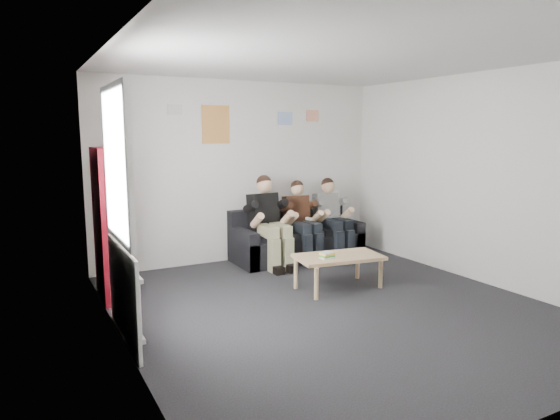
% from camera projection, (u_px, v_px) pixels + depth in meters
% --- Properties ---
extents(room_shell, '(5.00, 5.00, 5.00)m').
position_uv_depth(room_shell, '(335.00, 187.00, 5.37)').
color(room_shell, black).
rests_on(room_shell, ground).
extents(sofa, '(1.99, 0.82, 0.77)m').
position_uv_depth(sofa, '(296.00, 241.00, 7.73)').
color(sofa, black).
rests_on(sofa, ground).
extents(bookshelf, '(0.26, 0.79, 1.76)m').
position_uv_depth(bookshelf, '(110.00, 224.00, 5.80)').
color(bookshelf, maroon).
rests_on(bookshelf, ground).
extents(coffee_table, '(1.06, 0.58, 0.42)m').
position_uv_depth(coffee_table, '(339.00, 259.00, 6.20)').
color(coffee_table, tan).
rests_on(coffee_table, ground).
extents(game_cases, '(0.22, 0.20, 0.05)m').
position_uv_depth(game_cases, '(327.00, 255.00, 6.09)').
color(game_cases, silver).
rests_on(game_cases, coffee_table).
extents(person_left, '(0.42, 0.91, 1.32)m').
position_uv_depth(person_left, '(270.00, 222.00, 7.24)').
color(person_left, black).
rests_on(person_left, sofa).
extents(person_middle, '(0.37, 0.80, 1.22)m').
position_uv_depth(person_middle, '(302.00, 222.00, 7.51)').
color(person_middle, '#462A17').
rests_on(person_middle, sofa).
extents(person_right, '(0.38, 0.81, 1.23)m').
position_uv_depth(person_right, '(333.00, 218.00, 7.77)').
color(person_right, white).
rests_on(person_right, sofa).
extents(radiator, '(0.10, 0.64, 0.60)m').
position_uv_depth(radiator, '(132.00, 302.00, 4.69)').
color(radiator, silver).
rests_on(radiator, ground).
extents(window, '(0.05, 1.30, 2.36)m').
position_uv_depth(window, '(120.00, 232.00, 4.55)').
color(window, white).
rests_on(window, room_shell).
extents(poster_large, '(0.42, 0.01, 0.55)m').
position_uv_depth(poster_large, '(216.00, 124.00, 7.24)').
color(poster_large, gold).
rests_on(poster_large, room_shell).
extents(poster_blue, '(0.25, 0.01, 0.20)m').
position_uv_depth(poster_blue, '(285.00, 119.00, 7.76)').
color(poster_blue, '#4584EB').
rests_on(poster_blue, room_shell).
extents(poster_pink, '(0.22, 0.01, 0.18)m').
position_uv_depth(poster_pink, '(312.00, 116.00, 7.99)').
color(poster_pink, '#E4479D').
rests_on(poster_pink, room_shell).
extents(poster_sign, '(0.20, 0.01, 0.14)m').
position_uv_depth(poster_sign, '(175.00, 110.00, 6.93)').
color(poster_sign, silver).
rests_on(poster_sign, room_shell).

